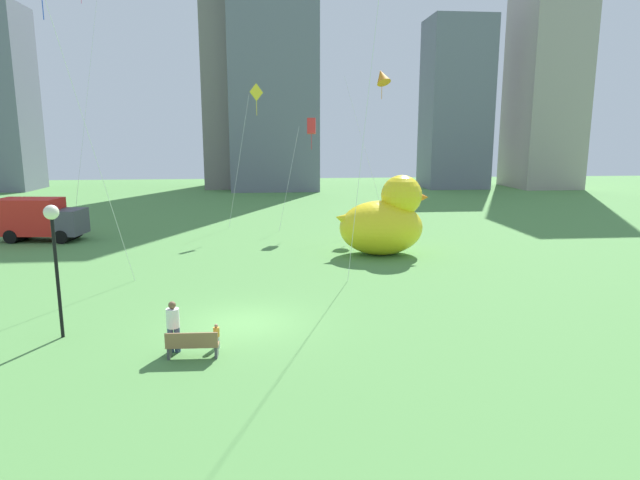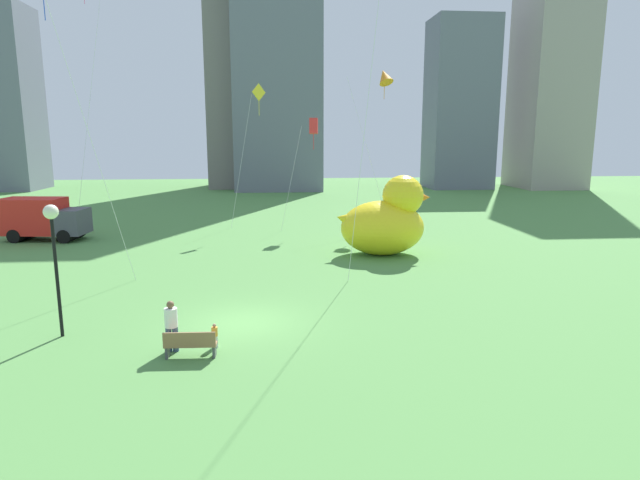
# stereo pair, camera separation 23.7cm
# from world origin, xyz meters

# --- Properties ---
(ground_plane) EXTENTS (140.00, 140.00, 0.00)m
(ground_plane) POSITION_xyz_m (0.00, 0.00, 0.00)
(ground_plane) COLOR #518A44
(park_bench) EXTENTS (1.66, 0.51, 0.90)m
(park_bench) POSITION_xyz_m (-1.54, -3.18, 0.47)
(park_bench) COLOR olive
(park_bench) RESTS_ON ground
(person_adult) EXTENTS (0.42, 0.42, 1.72)m
(person_adult) POSITION_xyz_m (-2.22, -2.58, 0.95)
(person_adult) COLOR #38476B
(person_adult) RESTS_ON ground
(person_child) EXTENTS (0.21, 0.21, 0.85)m
(person_child) POSITION_xyz_m (-0.86, -2.39, 0.47)
(person_child) COLOR silver
(person_child) RESTS_ON ground
(giant_inflatable_duck) EXTENTS (5.69, 3.65, 4.71)m
(giant_inflatable_duck) POSITION_xyz_m (7.79, 11.39, 2.01)
(giant_inflatable_duck) COLOR yellow
(giant_inflatable_duck) RESTS_ON ground
(lamppost) EXTENTS (0.50, 0.50, 4.69)m
(lamppost) POSITION_xyz_m (-6.35, -0.83, 3.68)
(lamppost) COLOR black
(lamppost) RESTS_ON ground
(box_truck) EXTENTS (5.73, 2.95, 2.85)m
(box_truck) POSITION_xyz_m (-14.33, 17.85, 1.43)
(box_truck) COLOR red
(box_truck) RESTS_ON ground
(city_skyline) EXTENTS (81.01, 13.56, 40.04)m
(city_skyline) POSITION_xyz_m (6.75, 52.63, 16.11)
(city_skyline) COLOR slate
(city_skyline) RESTS_ON ground
(kite_orange) EXTENTS (3.76, 3.86, 12.17)m
(kite_orange) POSITION_xyz_m (9.87, 22.83, 11.40)
(kite_orange) COLOR silver
(kite_orange) RESTS_ON ground
(kite_red) EXTENTS (2.84, 3.26, 8.25)m
(kite_red) POSITION_xyz_m (4.22, 20.73, 7.62)
(kite_red) COLOR silver
(kite_red) RESTS_ON ground
(kite_yellow) EXTENTS (2.81, 2.94, 10.79)m
(kite_yellow) POSITION_xyz_m (0.14, 22.39, 9.71)
(kite_yellow) COLOR silver
(kite_yellow) RESTS_ON ground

